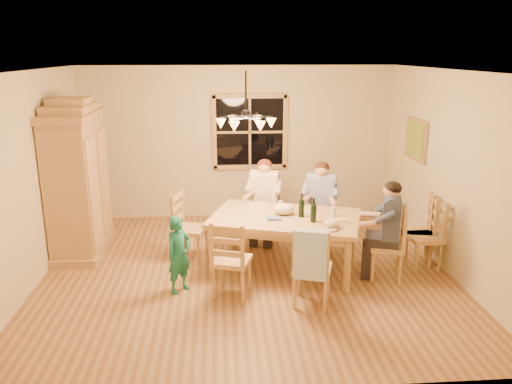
{
  "coord_description": "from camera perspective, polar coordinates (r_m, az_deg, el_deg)",
  "views": [
    {
      "loc": [
        -0.34,
        -6.3,
        2.93
      ],
      "look_at": [
        0.13,
        0.1,
        1.12
      ],
      "focal_mm": 35.0,
      "sensor_mm": 36.0,
      "label": 1
    }
  ],
  "objects": [
    {
      "name": "chandelier",
      "position": [
        6.36,
        -1.15,
        8.09
      ],
      "size": [
        0.77,
        0.68,
        0.71
      ],
      "color": "black",
      "rests_on": "ceiling"
    },
    {
      "name": "wine_bottle_a",
      "position": [
        6.76,
        5.22,
        -1.52
      ],
      "size": [
        0.08,
        0.08,
        0.33
      ],
      "primitive_type": "cylinder",
      "color": "black",
      "rests_on": "dining_table"
    },
    {
      "name": "plate_slate",
      "position": [
        6.68,
        9.66,
        -3.3
      ],
      "size": [
        0.26,
        0.26,
        0.02
      ],
      "primitive_type": "cylinder",
      "color": "white",
      "rests_on": "dining_table"
    },
    {
      "name": "chair_far_left",
      "position": [
        7.93,
        0.95,
        -3.56
      ],
      "size": [
        0.55,
        0.53,
        0.99
      ],
      "rotation": [
        0.0,
        0.0,
        2.84
      ],
      "color": "tan",
      "rests_on": "floor"
    },
    {
      "name": "painting",
      "position": [
        8.2,
        17.77,
        5.72
      ],
      "size": [
        0.06,
        0.78,
        0.64
      ],
      "color": "olive",
      "rests_on": "wall_right"
    },
    {
      "name": "dining_table",
      "position": [
        6.85,
        3.33,
        -3.55
      ],
      "size": [
        2.25,
        1.75,
        0.76
      ],
      "rotation": [
        0.0,
        0.0,
        -0.31
      ],
      "color": "#B3814F",
      "rests_on": "floor"
    },
    {
      "name": "child",
      "position": [
        6.31,
        -8.79,
        -7.08
      ],
      "size": [
        0.42,
        0.42,
        0.99
      ],
      "primitive_type": "imported",
      "rotation": [
        0.0,
        0.0,
        0.8
      ],
      "color": "#1A7561",
      "rests_on": "floor"
    },
    {
      "name": "plate_plaid",
      "position": [
        7.08,
        5.98,
        -2.06
      ],
      "size": [
        0.26,
        0.26,
        0.02
      ],
      "primitive_type": "cylinder",
      "color": "white",
      "rests_on": "dining_table"
    },
    {
      "name": "plate_woman",
      "position": [
        7.21,
        0.19,
        -1.63
      ],
      "size": [
        0.26,
        0.26,
        0.02
      ],
      "primitive_type": "cylinder",
      "color": "white",
      "rests_on": "dining_table"
    },
    {
      "name": "chair_near_left",
      "position": [
        6.24,
        -2.78,
        -9.11
      ],
      "size": [
        0.55,
        0.53,
        0.99
      ],
      "rotation": [
        0.0,
        0.0,
        -0.31
      ],
      "color": "tan",
      "rests_on": "floor"
    },
    {
      "name": "wine_glass_a",
      "position": [
        7.03,
        2.81,
        -1.59
      ],
      "size": [
        0.06,
        0.06,
        0.14
      ],
      "primitive_type": "cylinder",
      "color": "silver",
      "rests_on": "dining_table"
    },
    {
      "name": "adult_slate_man",
      "position": [
        6.71,
        15.01,
        -2.91
      ],
      "size": [
        0.52,
        0.49,
        0.87
      ],
      "rotation": [
        0.0,
        0.0,
        1.26
      ],
      "color": "#38425A",
      "rests_on": "floor"
    },
    {
      "name": "ceiling",
      "position": [
        6.31,
        -1.18,
        13.71
      ],
      "size": [
        5.5,
        5.0,
        0.02
      ],
      "primitive_type": "cube",
      "color": "white",
      "rests_on": "wall_back"
    },
    {
      "name": "cap",
      "position": [
        6.43,
        8.61,
        -3.58
      ],
      "size": [
        0.2,
        0.2,
        0.11
      ],
      "primitive_type": "ellipsoid",
      "color": "tan",
      "rests_on": "dining_table"
    },
    {
      "name": "wall_right",
      "position": [
        7.19,
        21.35,
        2.01
      ],
      "size": [
        0.02,
        5.0,
        2.7
      ],
      "primitive_type": "cube",
      "color": "beige",
      "rests_on": "floor"
    },
    {
      "name": "chair_far_right",
      "position": [
        7.8,
        7.29,
        -4.03
      ],
      "size": [
        0.55,
        0.53,
        0.99
      ],
      "rotation": [
        0.0,
        0.0,
        2.84
      ],
      "color": "tan",
      "rests_on": "floor"
    },
    {
      "name": "chair_spare_front",
      "position": [
        7.34,
        18.52,
        -6.03
      ],
      "size": [
        0.44,
        0.46,
        0.99
      ],
      "rotation": [
        0.0,
        0.0,
        1.62
      ],
      "color": "tan",
      "rests_on": "floor"
    },
    {
      "name": "adult_plaid_man",
      "position": [
        7.63,
        7.43,
        -0.23
      ],
      "size": [
        0.49,
        0.52,
        0.87
      ],
      "rotation": [
        0.0,
        0.0,
        2.84
      ],
      "color": "#344791",
      "rests_on": "floor"
    },
    {
      "name": "chair_end_left",
      "position": [
        7.32,
        -7.41,
        -5.37
      ],
      "size": [
        0.53,
        0.55,
        0.99
      ],
      "rotation": [
        0.0,
        0.0,
        -1.88
      ],
      "color": "tan",
      "rests_on": "floor"
    },
    {
      "name": "chair_near_right",
      "position": [
        6.07,
        6.38,
        -9.97
      ],
      "size": [
        0.55,
        0.53,
        0.99
      ],
      "rotation": [
        0.0,
        0.0,
        -0.31
      ],
      "color": "tan",
      "rests_on": "floor"
    },
    {
      "name": "wine_bottle_b",
      "position": [
        6.58,
        6.59,
        -2.05
      ],
      "size": [
        0.08,
        0.08,
        0.33
      ],
      "primitive_type": "cylinder",
      "color": "black",
      "rests_on": "dining_table"
    },
    {
      "name": "floor",
      "position": [
        6.95,
        -1.05,
        -9.13
      ],
      "size": [
        5.5,
        5.5,
        0.0
      ],
      "primitive_type": "plane",
      "color": "brown",
      "rests_on": "ground"
    },
    {
      "name": "wine_glass_b",
      "position": [
        6.86,
        8.85,
        -2.24
      ],
      "size": [
        0.06,
        0.06,
        0.14
      ],
      "primitive_type": "cylinder",
      "color": "silver",
      "rests_on": "dining_table"
    },
    {
      "name": "wall_back",
      "position": [
        8.94,
        -2.01,
        5.62
      ],
      "size": [
        5.5,
        0.02,
        2.7
      ],
      "primitive_type": "cube",
      "color": "beige",
      "rests_on": "floor"
    },
    {
      "name": "chair_end_right",
      "position": [
        6.9,
        14.69,
        -7.14
      ],
      "size": [
        0.53,
        0.55,
        0.99
      ],
      "rotation": [
        0.0,
        0.0,
        1.26
      ],
      "color": "tan",
      "rests_on": "floor"
    },
    {
      "name": "napkin",
      "position": [
        6.68,
        2.06,
        -3.03
      ],
      "size": [
        0.21,
        0.19,
        0.03
      ],
      "primitive_type": "cube",
      "rotation": [
        0.0,
        0.0,
        -0.31
      ],
      "color": "#4A5B89",
      "rests_on": "dining_table"
    },
    {
      "name": "window",
      "position": [
        8.89,
        -0.71,
        6.87
      ],
      "size": [
        1.3,
        0.06,
        1.3
      ],
      "color": "black",
      "rests_on": "wall_back"
    },
    {
      "name": "adult_woman",
      "position": [
        7.76,
        0.97,
        0.18
      ],
      "size": [
        0.49,
        0.52,
        0.87
      ],
      "rotation": [
        0.0,
        0.0,
        2.84
      ],
      "color": "beige",
      "rests_on": "floor"
    },
    {
      "name": "armoire",
      "position": [
        7.77,
        -19.64,
        0.91
      ],
      "size": [
        0.66,
        1.4,
        2.3
      ],
      "color": "olive",
      "rests_on": "floor"
    },
    {
      "name": "cloth_bundle",
      "position": [
        6.87,
        3.21,
        -1.97
      ],
      "size": [
        0.28,
        0.22,
        0.15
      ],
      "primitive_type": "ellipsoid",
      "color": "#C5BA8F",
      "rests_on": "dining_table"
    },
    {
      "name": "towel",
      "position": [
        5.73,
        6.26,
        -7.2
      ],
      "size": [
        0.39,
        0.21,
        0.58
      ],
      "primitive_type": "cube",
      "rotation": [
        0.0,
        0.0,
        -0.31
      ],
      "color": "#A5C4E0",
      "rests_on": "chair_near_right"
    },
    {
      "name": "chair_spare_back",
      "position": [
        7.54,
        17.86,
        -5.39
      ],
      "size": [
        0.49,
        0.51,
        0.99
      ],
      "rotation": [
        0.0,
        0.0,
        1.39
      ],
      "color": "tan",
      "rests_on": "floor"
    },
    {
      "name": "wall_left",
      "position": [
        6.92,
        -24.48,
        1.16
      ],
      "size": [
        0.02,
        5.0,
        2.7
      ],
      "primitive_type": "cube",
      "color": "beige",
      "rests_on": "floor"
    }
  ]
}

